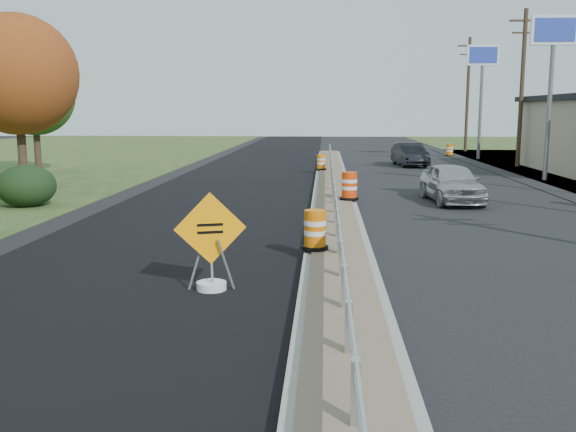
# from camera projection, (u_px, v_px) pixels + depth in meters

# --- Properties ---
(ground) EXTENTS (140.00, 140.00, 0.00)m
(ground) POSITION_uv_depth(u_px,v_px,m) (337.00, 245.00, 16.48)
(ground) COLOR black
(ground) RESTS_ON ground
(milled_overlay) EXTENTS (7.20, 120.00, 0.01)m
(milled_overlay) POSITION_uv_depth(u_px,v_px,m) (227.00, 194.00, 26.59)
(milled_overlay) COLOR black
(milled_overlay) RESTS_ON ground
(median) EXTENTS (1.60, 55.00, 0.23)m
(median) POSITION_uv_depth(u_px,v_px,m) (334.00, 199.00, 24.35)
(median) COLOR gray
(median) RESTS_ON ground
(guardrail) EXTENTS (0.10, 46.15, 0.72)m
(guardrail) POSITION_uv_depth(u_px,v_px,m) (333.00, 180.00, 25.23)
(guardrail) COLOR silver
(guardrail) RESTS_ON median
(pylon_sign_mid) EXTENTS (2.20, 0.30, 7.90)m
(pylon_sign_mid) POSITION_uv_depth(u_px,v_px,m) (553.00, 46.00, 30.59)
(pylon_sign_mid) COLOR slate
(pylon_sign_mid) RESTS_ON ground
(pylon_sign_north) EXTENTS (2.20, 0.30, 7.90)m
(pylon_sign_north) POSITION_uv_depth(u_px,v_px,m) (482.00, 66.00, 44.38)
(pylon_sign_north) COLOR slate
(pylon_sign_north) RESTS_ON ground
(utility_pole_nmid) EXTENTS (1.90, 0.26, 9.40)m
(utility_pole_nmid) POSITION_uv_depth(u_px,v_px,m) (522.00, 85.00, 38.67)
(utility_pole_nmid) COLOR #473523
(utility_pole_nmid) RESTS_ON ground
(utility_pole_north) EXTENTS (1.90, 0.26, 9.40)m
(utility_pole_north) POSITION_uv_depth(u_px,v_px,m) (468.00, 92.00, 53.44)
(utility_pole_north) COLOR #473523
(utility_pole_north) RESTS_ON ground
(hedge_north) EXTENTS (2.09, 2.09, 1.52)m
(hedge_north) POSITION_uv_depth(u_px,v_px,m) (26.00, 186.00, 22.90)
(hedge_north) COLOR black
(hedge_north) RESTS_ON ground
(tree_near_red) EXTENTS (4.95, 4.95, 7.35)m
(tree_near_red) POSITION_uv_depth(u_px,v_px,m) (17.00, 75.00, 26.29)
(tree_near_red) COLOR #473523
(tree_near_red) RESTS_ON ground
(tree_near_back) EXTENTS (4.29, 4.29, 6.37)m
(tree_near_back) POSITION_uv_depth(u_px,v_px,m) (34.00, 96.00, 34.45)
(tree_near_back) COLOR #473523
(tree_near_back) RESTS_ON ground
(caution_sign) EXTENTS (1.33, 0.57, 1.90)m
(caution_sign) POSITION_uv_depth(u_px,v_px,m) (211.00, 266.00, 12.25)
(caution_sign) COLOR white
(caution_sign) RESTS_ON ground
(barrel_median_near) EXTENTS (0.63, 0.63, 0.92)m
(barrel_median_near) POSITION_uv_depth(u_px,v_px,m) (315.00, 231.00, 14.82)
(barrel_median_near) COLOR black
(barrel_median_near) RESTS_ON median
(barrel_median_mid) EXTENTS (0.68, 0.68, 1.00)m
(barrel_median_mid) POSITION_uv_depth(u_px,v_px,m) (349.00, 186.00, 23.10)
(barrel_median_mid) COLOR black
(barrel_median_mid) RESTS_ON median
(barrel_median_far) EXTENTS (0.57, 0.57, 0.83)m
(barrel_median_far) POSITION_uv_depth(u_px,v_px,m) (321.00, 162.00, 34.82)
(barrel_median_far) COLOR black
(barrel_median_far) RESTS_ON median
(barrel_shoulder_far) EXTENTS (0.63, 0.63, 0.92)m
(barrel_shoulder_far) POSITION_uv_depth(u_px,v_px,m) (450.00, 150.00, 48.53)
(barrel_shoulder_far) COLOR black
(barrel_shoulder_far) RESTS_ON ground
(car_silver) EXTENTS (2.07, 4.44, 1.47)m
(car_silver) POSITION_uv_depth(u_px,v_px,m) (452.00, 183.00, 24.09)
(car_silver) COLOR #B3B3B8
(car_silver) RESTS_ON ground
(car_dark_mid) EXTENTS (2.00, 4.48, 1.43)m
(car_dark_mid) POSITION_uv_depth(u_px,v_px,m) (410.00, 154.00, 39.98)
(car_dark_mid) COLOR black
(car_dark_mid) RESTS_ON ground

